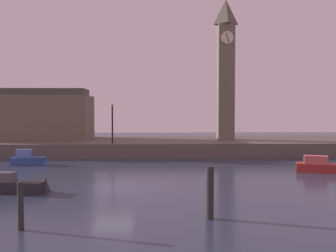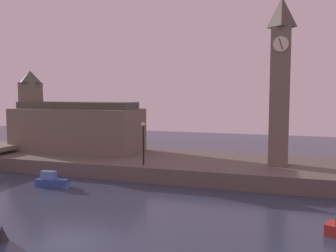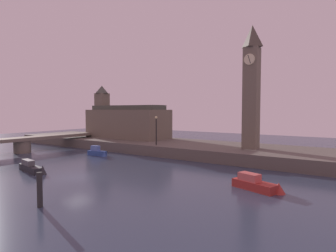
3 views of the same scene
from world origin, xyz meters
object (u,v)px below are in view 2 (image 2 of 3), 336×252
clock_tower (280,80)px  parliament_hall (74,126)px  streetlamp (143,139)px  boat_tour_blue (54,181)px

clock_tower → parliament_hall: size_ratio=1.03×
clock_tower → streetlamp: (-12.51, -4.13, -5.70)m
streetlamp → parliament_hall: bearing=152.5°
streetlamp → boat_tour_blue: bearing=-144.1°
clock_tower → parliament_hall: bearing=175.5°
parliament_hall → clock_tower: bearing=-4.5°
streetlamp → boat_tour_blue: streetlamp is taller
clock_tower → boat_tour_blue: bearing=-154.8°
streetlamp → boat_tour_blue: size_ratio=1.22×
clock_tower → parliament_hall: 24.77m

